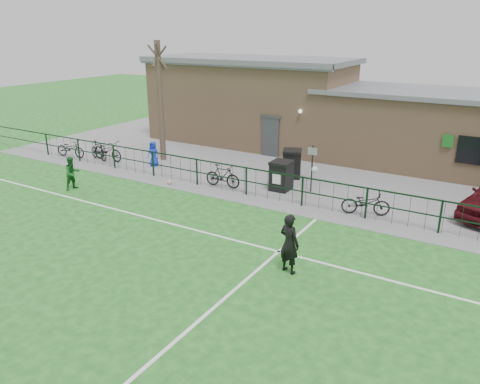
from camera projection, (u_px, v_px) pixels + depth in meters
The scene contains 20 objects.
ground at pixel (142, 293), 12.22m from camera, with size 90.00×90.00×0.00m, color #1B5C1C.
paving_strip at pixel (328, 168), 23.13m from camera, with size 34.00×13.00×0.02m, color slate.
pitch_line_touch at pixel (276, 203), 18.52m from camera, with size 28.00×0.10×0.01m, color white.
pitch_line_mid at pixel (224, 238), 15.45m from camera, with size 28.00×0.10×0.01m, color white.
pitch_line_perp at pixel (204, 316), 11.24m from camera, with size 0.10×16.00×0.01m, color white.
perimeter_fence at pixel (279, 187), 18.49m from camera, with size 28.00×0.10×1.20m, color black.
bare_tree at pixel (160, 102), 23.60m from camera, with size 0.30×0.30×6.00m, color #423128.
wheelie_bin_left at pixel (292, 164), 21.49m from camera, with size 0.79×0.90×1.20m, color black.
wheelie_bin_right at pixel (281, 176), 19.79m from camera, with size 0.78×0.88×1.17m, color black.
sign_post at pixel (312, 169), 19.40m from camera, with size 0.06×0.06×2.00m, color black.
bicycle_a at pixel (71, 148), 24.91m from camera, with size 0.61×1.76×0.93m, color black.
bicycle_b at pixel (98, 151), 24.37m from camera, with size 0.46×1.64×0.98m, color black.
bicycle_c at pixel (108, 151), 24.26m from camera, with size 0.69×1.97×1.03m, color black.
bicycle_d at pixel (223, 176), 20.17m from camera, with size 0.46×1.64×0.99m, color black.
bicycle_e at pixel (366, 203), 17.17m from camera, with size 0.61×1.75×0.92m, color black.
spectator_child at pixel (153, 154), 23.20m from camera, with size 0.61×0.40×1.25m, color #1431C0.
goalkeeper_kick at pixel (290, 242), 13.08m from camera, with size 1.24×3.95×2.11m.
outfield_player at pixel (72, 173), 19.88m from camera, with size 0.69×0.54×1.42m, color #17521F.
ball_ground at pixel (169, 182), 20.65m from camera, with size 0.21×0.21×0.21m, color silver.
clubhouse at pixel (335, 113), 25.25m from camera, with size 24.25×5.40×4.96m.
Camera 1 is at (7.68, -7.80, 6.55)m, focal length 35.00 mm.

